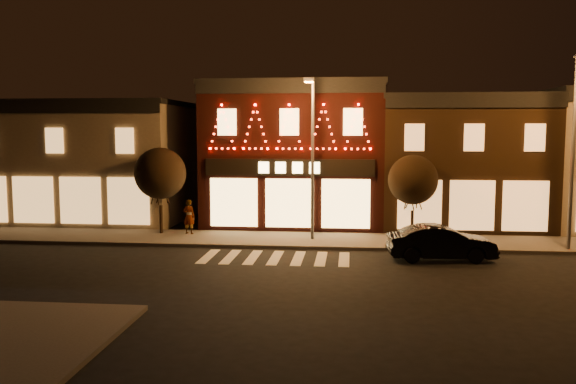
# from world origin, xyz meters

# --- Properties ---
(ground) EXTENTS (120.00, 120.00, 0.00)m
(ground) POSITION_xyz_m (0.00, 0.00, 0.00)
(ground) COLOR black
(ground) RESTS_ON ground
(sidewalk_far) EXTENTS (44.00, 4.00, 0.15)m
(sidewalk_far) POSITION_xyz_m (2.00, 8.00, 0.07)
(sidewalk_far) COLOR #47423D
(sidewalk_far) RESTS_ON ground
(building_left) EXTENTS (12.20, 8.28, 7.30)m
(building_left) POSITION_xyz_m (-13.00, 13.99, 3.66)
(building_left) COLOR #7C6C58
(building_left) RESTS_ON ground
(building_pulp) EXTENTS (10.20, 8.34, 8.30)m
(building_pulp) POSITION_xyz_m (0.00, 13.98, 4.16)
(building_pulp) COLOR black
(building_pulp) RESTS_ON ground
(building_right_a) EXTENTS (9.20, 8.28, 7.50)m
(building_right_a) POSITION_xyz_m (9.50, 13.99, 3.76)
(building_right_a) COLOR #322011
(building_right_a) RESTS_ON ground
(streetlamp_mid) EXTENTS (0.51, 1.81, 7.90)m
(streetlamp_mid) POSITION_xyz_m (1.35, 7.76, 4.79)
(streetlamp_mid) COLOR #59595E
(streetlamp_mid) RESTS_ON sidewalk_far
(streetlamp_right) EXTENTS (0.57, 2.01, 8.77)m
(streetlamp_right) POSITION_xyz_m (13.18, 6.34, 5.30)
(streetlamp_right) COLOR #59595E
(streetlamp_right) RESTS_ON sidewalk_far
(tree_left) EXTENTS (2.70, 2.70, 4.52)m
(tree_left) POSITION_xyz_m (-6.70, 8.87, 3.31)
(tree_left) COLOR black
(tree_left) RESTS_ON sidewalk_far
(tree_right) EXTENTS (2.50, 2.50, 4.19)m
(tree_right) POSITION_xyz_m (6.38, 8.97, 3.08)
(tree_right) COLOR black
(tree_right) RESTS_ON sidewalk_far
(dark_sedan) EXTENTS (4.68, 1.99, 1.50)m
(dark_sedan) POSITION_xyz_m (7.15, 4.33, 0.75)
(dark_sedan) COLOR black
(dark_sedan) RESTS_ON ground
(pedestrian) EXTENTS (0.77, 0.62, 1.82)m
(pedestrian) POSITION_xyz_m (-5.17, 8.79, 1.06)
(pedestrian) COLOR gray
(pedestrian) RESTS_ON sidewalk_far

